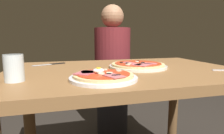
# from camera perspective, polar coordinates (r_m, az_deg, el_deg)

# --- Properties ---
(dining_table) EXTENTS (1.17, 0.80, 0.74)m
(dining_table) POSITION_cam_1_polar(r_m,az_deg,el_deg) (1.01, 3.61, -7.23)
(dining_table) COLOR olive
(dining_table) RESTS_ON ground
(pizza_foreground) EXTENTS (0.26, 0.26, 0.05)m
(pizza_foreground) POSITION_cam_1_polar(r_m,az_deg,el_deg) (0.73, -2.63, -2.85)
(pizza_foreground) COLOR white
(pizza_foreground) RESTS_ON dining_table
(pizza_across_left) EXTENTS (0.31, 0.31, 0.03)m
(pizza_across_left) POSITION_cam_1_polar(r_m,az_deg,el_deg) (1.03, 7.73, 0.48)
(pizza_across_left) COLOR silver
(pizza_across_left) RESTS_ON dining_table
(water_glass_near) EXTENTS (0.07, 0.07, 0.10)m
(water_glass_near) POSITION_cam_1_polar(r_m,az_deg,el_deg) (0.79, -27.16, -0.77)
(water_glass_near) COLOR silver
(water_glass_near) RESTS_ON dining_table
(knife) EXTENTS (0.19, 0.10, 0.01)m
(knife) POSITION_cam_1_polar(r_m,az_deg,el_deg) (1.19, -17.61, 0.82)
(knife) COLOR silver
(knife) RESTS_ON dining_table
(diner_person) EXTENTS (0.32, 0.32, 1.18)m
(diner_person) POSITION_cam_1_polar(r_m,az_deg,el_deg) (1.76, 0.10, -2.21)
(diner_person) COLOR black
(diner_person) RESTS_ON ground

